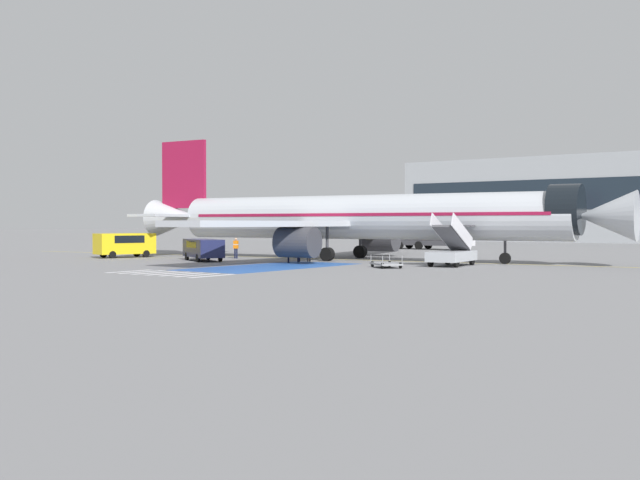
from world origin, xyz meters
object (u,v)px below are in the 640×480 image
Objects in this scene: service_van_0 at (125,243)px; ground_crew_2 at (288,250)px; service_van_1 at (203,248)px; ground_crew_0 at (299,250)px; airliner at (354,218)px; ground_crew_1 at (309,248)px; baggage_cart at (386,264)px; boarding_stairs_forward at (452,252)px; ground_crew_3 at (236,247)px; fuel_tanker at (429,233)px.

ground_crew_2 is at bearing 19.24° from service_van_0.
service_van_1 is 3.43× the size of ground_crew_0.
airliner is at bearing -18.37° from ground_crew_0.
baggage_cart is at bearing 128.98° from ground_crew_1.
boarding_stairs_forward reaches higher than service_van_1.
ground_crew_3 reaches higher than service_van_1.
baggage_cart is at bearing 15.12° from service_van_0.
service_van_0 is (-29.35, -4.99, 0.33)m from boarding_stairs_forward.
airliner is at bearing 163.23° from service_van_1.
service_van_0 is at bearing 179.30° from ground_crew_3.
ground_crew_1 is at bearing 26.36° from service_van_0.
ground_crew_2 is at bearing 52.53° from ground_crew_1.
ground_crew_3 is at bearing 76.49° from ground_crew_0.
fuel_tanker reaches higher than service_van_0.
ground_crew_3 is (-3.21, -29.73, -0.84)m from fuel_tanker.
airliner is 25.84× the size of ground_crew_2.
fuel_tanker is 5.56× the size of ground_crew_1.
ground_crew_3 is at bearing -34.80° from ground_crew_1.
ground_crew_3 is at bearing -6.77° from fuel_tanker.
service_van_1 is (9.91, -0.26, -0.21)m from service_van_0.
ground_crew_2 is at bearing 177.60° from ground_crew_0.
service_van_1 is 1.91× the size of baggage_cart.
ground_crew_2 is at bearing -18.64° from airliner.
ground_crew_1 is (17.56, 3.74, -0.24)m from service_van_0.
ground_crew_0 is at bearing -65.17° from baggage_cart.
airliner is 6.31m from ground_crew_0.
boarding_stairs_forward is 5.40m from baggage_cart.
ground_crew_0 is 0.98× the size of ground_crew_2.
service_van_0 reaches higher than ground_crew_3.
boarding_stairs_forward is 12.26m from ground_crew_0.
ground_crew_0 is (4.80, -31.29, -0.92)m from fuel_tanker.
fuel_tanker is (-16.86, 29.08, 0.91)m from boarding_stairs_forward.
ground_crew_0 is (-12.06, -2.20, -0.01)m from boarding_stairs_forward.
service_van_1 is at bearing -4.91° from fuel_tanker.
service_van_0 is 1.84× the size of baggage_cart.
boarding_stairs_forward is 20.14m from service_van_1.
service_van_1 is at bearing -51.88° from airliner.
boarding_stairs_forward is at bearing 29.49° from fuel_tanker.
boarding_stairs_forward reaches higher than ground_crew_3.
baggage_cart is 1.75× the size of ground_crew_2.
service_van_0 is at bearing -176.06° from boarding_stairs_forward.
ground_crew_3 is at bearing 39.39° from service_van_0.
ground_crew_0 is at bearing -41.46° from ground_crew_2.
boarding_stairs_forward is at bearing 66.60° from airliner.
ground_crew_1 is (0.27, 0.96, 0.09)m from ground_crew_0.
service_van_1 is at bearing 12.85° from service_van_0.
ground_crew_1 reaches higher than ground_crew_0.
fuel_tanker is at bearing -111.17° from ground_crew_1.
service_van_1 is 7.98m from ground_crew_0.
ground_crew_0 is (-1.58, -5.55, -2.56)m from airliner.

